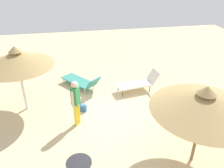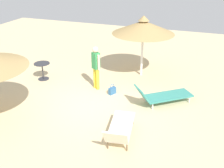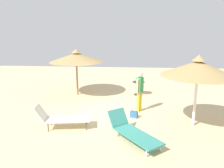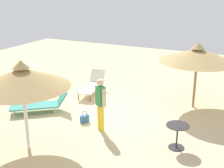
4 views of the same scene
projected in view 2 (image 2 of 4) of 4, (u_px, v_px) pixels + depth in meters
ground at (92, 105)px, 9.66m from camera, size 24.00×24.00×0.10m
parasol_umbrella_front at (143, 27)px, 11.11m from camera, size 2.64×2.64×2.66m
lounge_chair_near_right at (120, 129)px, 7.55m from camera, size 0.93×2.00×0.87m
lounge_chair_far_right at (162, 95)px, 9.54m from camera, size 2.07×1.84×0.79m
person_standing_far_left at (96, 65)px, 10.35m from camera, size 0.41×0.34×1.76m
handbag at (112, 90)px, 10.29m from camera, size 0.26×0.34×0.43m
side_table_round at (42, 68)px, 11.40m from camera, size 0.67×0.67×0.74m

